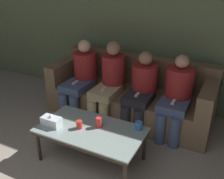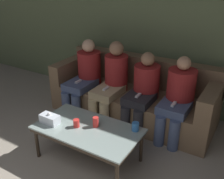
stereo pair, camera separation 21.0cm
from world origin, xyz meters
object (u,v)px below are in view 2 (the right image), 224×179
Objects in this scene: coffee_table at (88,131)px; seated_person_mid_right at (143,89)px; cup_near_left at (76,123)px; cup_far_center at (135,127)px; cup_near_right at (96,122)px; seated_person_mid_left at (112,80)px; tissue_box at (50,119)px; seated_person_right_end at (178,96)px; seated_person_left_end at (85,74)px; couch at (134,96)px.

seated_person_mid_right is at bearing 77.87° from coffee_table.
cup_near_left is 0.65m from cup_far_center.
cup_near_left is 0.79× the size of cup_near_right.
seated_person_mid_left reaches higher than cup_near_right.
seated_person_mid_right reaches higher than tissue_box.
cup_far_center is (0.59, 0.27, 0.00)m from cup_near_left.
coffee_table is at bearing -74.80° from seated_person_mid_left.
tissue_box is at bearing -134.89° from seated_person_right_end.
seated_person_right_end is (1.41, 0.02, -0.01)m from seated_person_left_end.
cup_far_center is at bearing -62.71° from couch.
coffee_table is 1.10× the size of seated_person_right_end.
cup_near_left is 0.09× the size of seated_person_right_end.
cup_near_left is 0.09× the size of seated_person_mid_right.
seated_person_left_end reaches higher than coffee_table.
tissue_box is (-0.40, -1.31, 0.16)m from couch.
cup_near_left is at bearing -160.61° from coffee_table.
seated_person_left_end reaches higher than seated_person_right_end.
cup_far_center is at bearing 24.60° from cup_near_left.
seated_person_mid_right is (0.21, 0.97, 0.17)m from coffee_table.
seated_person_mid_right is at bearing -178.91° from seated_person_right_end.
seated_person_mid_left is (0.47, -0.00, 0.01)m from seated_person_left_end.
seated_person_mid_right is (0.15, 0.90, 0.08)m from cup_near_right.
seated_person_right_end is at bearing 1.09° from seated_person_mid_right.
seated_person_right_end reaches higher than seated_person_mid_right.
seated_person_mid_left is (-0.23, -0.22, 0.28)m from couch.
cup_near_right is at bearing -159.40° from cup_far_center.
seated_person_left_end is (-0.73, 0.96, 0.19)m from coffee_table.
seated_person_mid_left is (-0.73, 0.73, 0.12)m from cup_far_center.
seated_person_mid_right is (0.94, 0.01, -0.02)m from seated_person_left_end.
cup_far_center is 0.79m from seated_person_right_end.
couch is 24.36× the size of cup_far_center.
cup_far_center is 0.44× the size of tissue_box.
seated_person_left_end is at bearing 105.50° from tissue_box.
seated_person_mid_right is at bearing -41.81° from couch.
cup_far_center is (0.41, 0.15, -0.01)m from cup_near_right.
seated_person_left_end is at bearing 148.49° from cup_far_center.
seated_person_mid_right is at bearing 1.34° from seated_person_mid_left.
cup_far_center is (0.49, -0.96, 0.16)m from couch.
seated_person_left_end is 1.02× the size of seated_person_right_end.
seated_person_left_end is (-0.30, 1.09, 0.10)m from tissue_box.
seated_person_right_end is at bearing -15.93° from couch.
cup_near_right is (0.06, 0.07, 0.10)m from coffee_table.
cup_near_left is at bearing -147.13° from cup_near_right.
tissue_box is at bearing -164.00° from cup_near_left.
seated_person_mid_left reaches higher than seated_person_right_end.
cup_near_right is at bearing -99.51° from seated_person_mid_right.
seated_person_mid_right reaches higher than coffee_table.
couch is 1.09m from cup_far_center.
coffee_table is 0.46m from tissue_box.
seated_person_right_end reaches higher than coffee_table.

